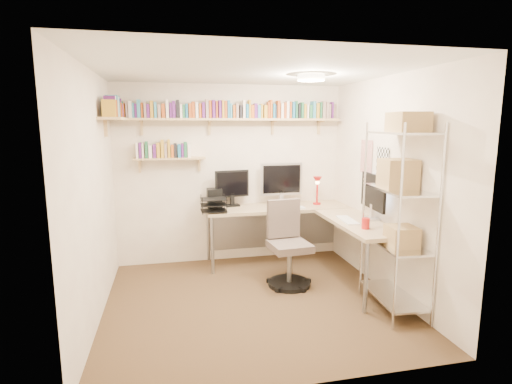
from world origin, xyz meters
TOP-DOWN VIEW (x-y plane):
  - ground at (0.00, 0.00)m, footprint 3.20×3.20m
  - room_shell at (0.00, 0.00)m, footprint 3.24×3.04m
  - wall_shelves at (-0.42, 1.30)m, footprint 3.12×1.09m
  - corner_desk at (0.70, 0.94)m, footprint 2.17×2.12m
  - office_chair at (0.52, 0.41)m, footprint 0.55×0.55m
  - wire_rack at (1.42, -0.52)m, footprint 0.49×0.89m

SIDE VIEW (x-z plane):
  - ground at x=0.00m, z-range 0.00..0.00m
  - office_chair at x=0.52m, z-range -0.08..0.96m
  - corner_desk at x=0.70m, z-range 0.10..1.51m
  - wire_rack at x=1.42m, z-range 0.29..2.36m
  - room_shell at x=0.00m, z-range 0.29..2.81m
  - wall_shelves at x=-0.42m, z-range 1.63..2.42m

